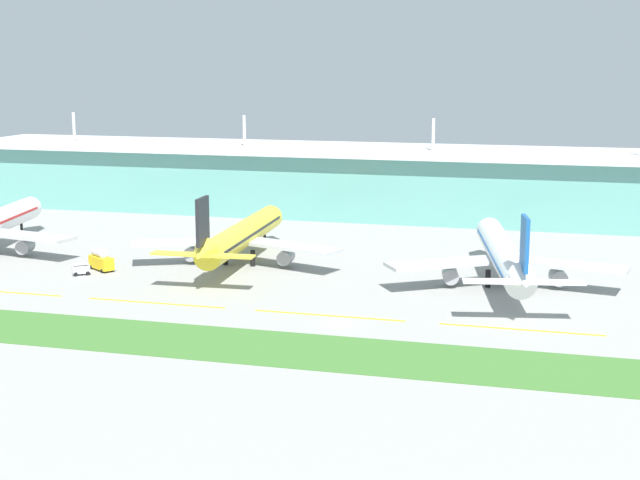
{
  "coord_description": "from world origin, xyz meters",
  "views": [
    {
      "loc": [
        38.25,
        -153.19,
        45.52
      ],
      "look_at": [
        -13.93,
        39.22,
        7.0
      ],
      "focal_mm": 52.7,
      "sensor_mm": 36.0,
      "label": 1
    }
  ],
  "objects_px": {
    "airliner_far_middle": "(504,255)",
    "baggage_cart": "(81,269)",
    "airliner_near_middle": "(241,236)",
    "fuel_truck": "(101,260)"
  },
  "relations": [
    {
      "from": "airliner_far_middle",
      "to": "baggage_cart",
      "type": "xyz_separation_m",
      "value": [
        -88.03,
        -13.73,
        -5.19
      ]
    },
    {
      "from": "airliner_near_middle",
      "to": "fuel_truck",
      "type": "xyz_separation_m",
      "value": [
        -27.55,
        -13.79,
        -4.18
      ]
    },
    {
      "from": "airliner_near_middle",
      "to": "airliner_far_middle",
      "type": "height_order",
      "value": "same"
    },
    {
      "from": "airliner_far_middle",
      "to": "fuel_truck",
      "type": "height_order",
      "value": "airliner_far_middle"
    },
    {
      "from": "airliner_near_middle",
      "to": "baggage_cart",
      "type": "distance_m",
      "value": 35.5
    },
    {
      "from": "airliner_near_middle",
      "to": "baggage_cart",
      "type": "relative_size",
      "value": 15.37
    },
    {
      "from": "airliner_far_middle",
      "to": "fuel_truck",
      "type": "bearing_deg",
      "value": -174.51
    },
    {
      "from": "airliner_near_middle",
      "to": "airliner_far_middle",
      "type": "relative_size",
      "value": 0.95
    },
    {
      "from": "airliner_near_middle",
      "to": "fuel_truck",
      "type": "height_order",
      "value": "airliner_near_middle"
    },
    {
      "from": "airliner_near_middle",
      "to": "fuel_truck",
      "type": "distance_m",
      "value": 31.09
    }
  ]
}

